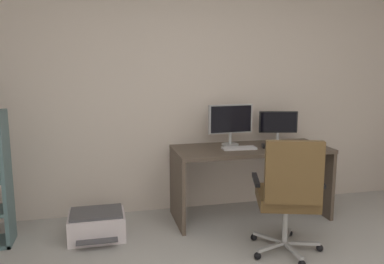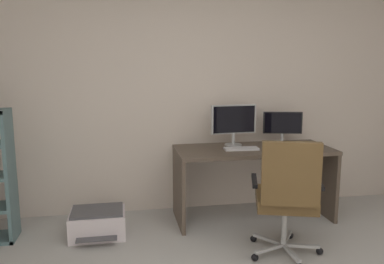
{
  "view_description": "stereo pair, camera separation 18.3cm",
  "coord_description": "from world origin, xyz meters",
  "px_view_note": "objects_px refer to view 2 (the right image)",
  "views": [
    {
      "loc": [
        -0.97,
        -1.61,
        1.57
      ],
      "look_at": [
        -0.17,
        1.76,
        0.98
      ],
      "focal_mm": 36.68,
      "sensor_mm": 36.0,
      "label": 1
    },
    {
      "loc": [
        -0.79,
        -1.65,
        1.57
      ],
      "look_at": [
        -0.17,
        1.76,
        0.98
      ],
      "focal_mm": 36.68,
      "sensor_mm": 36.0,
      "label": 2
    }
  ],
  "objects_px": {
    "computer_mouse": "(268,147)",
    "desk": "(253,166)",
    "office_chair": "(287,194)",
    "monitor_main": "(234,121)",
    "monitor_secondary": "(282,125)",
    "keyboard": "(241,149)",
    "printer": "(98,223)"
  },
  "relations": [
    {
      "from": "keyboard",
      "to": "office_chair",
      "type": "bearing_deg",
      "value": -78.53
    },
    {
      "from": "desk",
      "to": "monitor_main",
      "type": "bearing_deg",
      "value": 135.33
    },
    {
      "from": "monitor_secondary",
      "to": "computer_mouse",
      "type": "relative_size",
      "value": 4.06
    },
    {
      "from": "computer_mouse",
      "to": "office_chair",
      "type": "height_order",
      "value": "office_chair"
    },
    {
      "from": "desk",
      "to": "printer",
      "type": "bearing_deg",
      "value": -173.69
    },
    {
      "from": "monitor_secondary",
      "to": "office_chair",
      "type": "relative_size",
      "value": 0.4
    },
    {
      "from": "computer_mouse",
      "to": "office_chair",
      "type": "relative_size",
      "value": 0.1
    },
    {
      "from": "office_chair",
      "to": "printer",
      "type": "height_order",
      "value": "office_chair"
    },
    {
      "from": "monitor_main",
      "to": "printer",
      "type": "relative_size",
      "value": 0.96
    },
    {
      "from": "monitor_main",
      "to": "monitor_secondary",
      "type": "height_order",
      "value": "monitor_main"
    },
    {
      "from": "monitor_secondary",
      "to": "printer",
      "type": "relative_size",
      "value": 0.81
    },
    {
      "from": "monitor_main",
      "to": "monitor_secondary",
      "type": "relative_size",
      "value": 1.19
    },
    {
      "from": "computer_mouse",
      "to": "desk",
      "type": "bearing_deg",
      "value": 173.47
    },
    {
      "from": "monitor_secondary",
      "to": "printer",
      "type": "height_order",
      "value": "monitor_secondary"
    },
    {
      "from": "monitor_secondary",
      "to": "keyboard",
      "type": "relative_size",
      "value": 1.19
    },
    {
      "from": "office_chair",
      "to": "printer",
      "type": "relative_size",
      "value": 2.01
    },
    {
      "from": "desk",
      "to": "monitor_secondary",
      "type": "relative_size",
      "value": 3.89
    },
    {
      "from": "desk",
      "to": "printer",
      "type": "height_order",
      "value": "desk"
    },
    {
      "from": "keyboard",
      "to": "computer_mouse",
      "type": "bearing_deg",
      "value": 4.42
    },
    {
      "from": "monitor_main",
      "to": "computer_mouse",
      "type": "bearing_deg",
      "value": -34.7
    },
    {
      "from": "monitor_secondary",
      "to": "office_chair",
      "type": "height_order",
      "value": "monitor_secondary"
    },
    {
      "from": "printer",
      "to": "monitor_main",
      "type": "bearing_deg",
      "value": 13.67
    },
    {
      "from": "desk",
      "to": "monitor_main",
      "type": "relative_size",
      "value": 3.26
    },
    {
      "from": "computer_mouse",
      "to": "printer",
      "type": "bearing_deg",
      "value": -164.13
    },
    {
      "from": "printer",
      "to": "office_chair",
      "type": "bearing_deg",
      "value": -25.04
    },
    {
      "from": "monitor_secondary",
      "to": "printer",
      "type": "bearing_deg",
      "value": -170.06
    },
    {
      "from": "desk",
      "to": "monitor_secondary",
      "type": "height_order",
      "value": "monitor_secondary"
    },
    {
      "from": "monitor_main",
      "to": "keyboard",
      "type": "relative_size",
      "value": 1.42
    },
    {
      "from": "monitor_secondary",
      "to": "desk",
      "type": "bearing_deg",
      "value": -155.95
    },
    {
      "from": "desk",
      "to": "monitor_main",
      "type": "distance_m",
      "value": 0.5
    },
    {
      "from": "monitor_main",
      "to": "keyboard",
      "type": "height_order",
      "value": "monitor_main"
    },
    {
      "from": "monitor_main",
      "to": "office_chair",
      "type": "bearing_deg",
      "value": -82.26
    }
  ]
}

